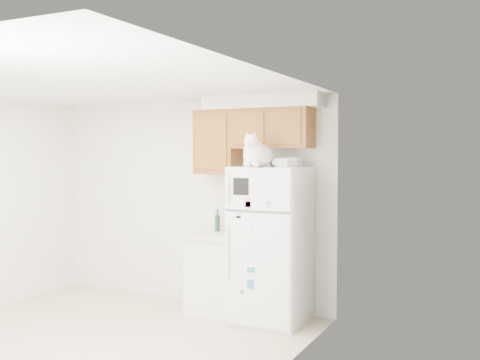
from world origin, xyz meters
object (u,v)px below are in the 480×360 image
Objects in this scene: cat at (257,154)px; refrigerator at (271,244)px; bottle_amber at (228,221)px; bottle_green at (217,220)px; base_counter at (219,272)px; storage_box_back at (292,162)px; storage_box_front at (285,163)px.

refrigerator is at bearing 76.86° from cat.
refrigerator is at bearing -15.68° from bottle_amber.
base_counter is at bearing -56.71° from bottle_green.
refrigerator is 0.79m from base_counter.
storage_box_back is (0.24, 0.40, -0.09)m from cat.
bottle_amber is (-0.56, 0.42, -0.79)m from cat.
bottle_amber is at bearing 176.22° from storage_box_front.
refrigerator is 0.93m from storage_box_front.
storage_box_back reaches higher than base_counter.
refrigerator reaches higher than bottle_green.
bottle_amber is at bearing -14.60° from bottle_green.
bottle_green is (-0.09, 0.14, 0.59)m from base_counter.
cat is (0.63, -0.32, 1.38)m from base_counter.
base_counter is 1.55m from cat.
cat reaches higher than base_counter.
storage_box_back is at bearing 59.18° from cat.
cat is 1.06m from bottle_amber.
cat reaches higher than bottle_green.
refrigerator is 0.84m from bottle_green.
bottle_green is at bearing 177.09° from storage_box_front.
cat is 1.17m from bottle_green.
storage_box_front is at bearing -19.99° from bottle_amber.
storage_box_front is 0.57× the size of bottle_green.
storage_box_front reaches higher than base_counter.
storage_box_back is 0.70× the size of bottle_amber.
bottle_green is at bearing 147.42° from cat.
refrigerator is 1.02m from cat.
storage_box_front is (0.27, 0.12, -0.09)m from cat.
refrigerator is 11.33× the size of storage_box_front.
bottle_green is at bearing 165.40° from bottle_amber.
bottle_green is (-0.78, 0.22, 0.20)m from refrigerator.
storage_box_front is (0.90, -0.20, 1.28)m from base_counter.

